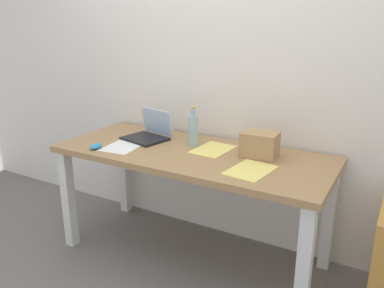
{
  "coord_description": "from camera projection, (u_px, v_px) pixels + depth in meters",
  "views": [
    {
      "loc": [
        1.17,
        -2.06,
        1.55
      ],
      "look_at": [
        0.0,
        0.0,
        0.81
      ],
      "focal_mm": 36.48,
      "sensor_mm": 36.0,
      "label": 1
    }
  ],
  "objects": [
    {
      "name": "paper_sheet_near_back",
      "position": [
        213.0,
        149.0,
        2.53
      ],
      "size": [
        0.23,
        0.31,
        0.0
      ],
      "primitive_type": "cube",
      "rotation": [
        0.0,
        0.0,
        -0.07
      ],
      "color": "#F4E06B",
      "rests_on": "desk"
    },
    {
      "name": "back_wall",
      "position": [
        223.0,
        60.0,
        2.69
      ],
      "size": [
        5.2,
        0.08,
        2.6
      ],
      "primitive_type": "cube",
      "color": "silver",
      "rests_on": "ground"
    },
    {
      "name": "laptop_left",
      "position": [
        149.0,
        133.0,
        2.75
      ],
      "size": [
        0.33,
        0.31,
        0.2
      ],
      "color": "black",
      "rests_on": "desk"
    },
    {
      "name": "paper_sheet_front_left",
      "position": [
        123.0,
        146.0,
        2.59
      ],
      "size": [
        0.24,
        0.32,
        0.0
      ],
      "primitive_type": "cube",
      "rotation": [
        0.0,
        0.0,
        0.11
      ],
      "color": "white",
      "rests_on": "desk"
    },
    {
      "name": "computer_mouse",
      "position": [
        96.0,
        146.0,
        2.54
      ],
      "size": [
        0.07,
        0.11,
        0.03
      ],
      "primitive_type": "ellipsoid",
      "rotation": [
        0.0,
        0.0,
        0.1
      ],
      "color": "#338CC6",
      "rests_on": "desk"
    },
    {
      "name": "ground_plane",
      "position": [
        192.0,
        254.0,
        2.72
      ],
      "size": [
        8.0,
        8.0,
        0.0
      ],
      "primitive_type": "plane",
      "color": "slate"
    },
    {
      "name": "beer_bottle",
      "position": [
        193.0,
        130.0,
        2.59
      ],
      "size": [
        0.07,
        0.07,
        0.27
      ],
      "color": "#99B7C1",
      "rests_on": "desk"
    },
    {
      "name": "cardboard_box",
      "position": [
        260.0,
        144.0,
        2.38
      ],
      "size": [
        0.22,
        0.18,
        0.15
      ],
      "primitive_type": "cube",
      "rotation": [
        0.0,
        0.0,
        0.06
      ],
      "color": "tan",
      "rests_on": "desk"
    },
    {
      "name": "desk",
      "position": [
        192.0,
        166.0,
        2.52
      ],
      "size": [
        1.77,
        0.74,
        0.76
      ],
      "color": "#A37A4C",
      "rests_on": "ground"
    },
    {
      "name": "paper_sheet_front_right",
      "position": [
        250.0,
        170.0,
        2.18
      ],
      "size": [
        0.25,
        0.32,
        0.0
      ],
      "primitive_type": "cube",
      "rotation": [
        0.0,
        0.0,
        -0.12
      ],
      "color": "#F4E06B",
      "rests_on": "desk"
    }
  ]
}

